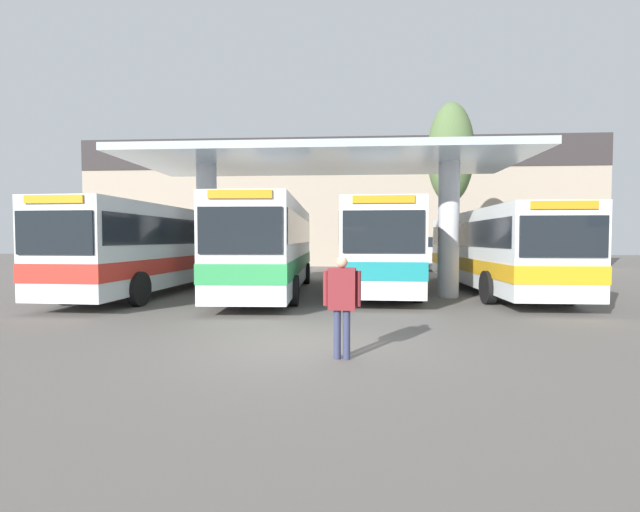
{
  "coord_description": "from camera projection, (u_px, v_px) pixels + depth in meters",
  "views": [
    {
      "loc": [
        0.77,
        -8.28,
        2.09
      ],
      "look_at": [
        0.0,
        4.03,
        1.6
      ],
      "focal_mm": 24.0,
      "sensor_mm": 36.0,
      "label": 1
    }
  ],
  "objects": [
    {
      "name": "parked_car_street",
      "position": [
        441.0,
        255.0,
        28.19
      ],
      "size": [
        4.16,
        1.98,
        2.22
      ],
      "rotation": [
        0.0,
        0.0,
        -0.0
      ],
      "color": "silver",
      "rests_on": "ground_plane"
    },
    {
      "name": "transit_bus_center_bay",
      "position": [
        271.0,
        244.0,
        16.79
      ],
      "size": [
        2.95,
        11.52,
        3.39
      ],
      "rotation": [
        0.0,
        0.0,
        3.18
      ],
      "color": "silver",
      "rests_on": "ground_plane"
    },
    {
      "name": "transit_bus_far_right_bay",
      "position": [
        492.0,
        247.0,
        17.11
      ],
      "size": [
        2.81,
        11.57,
        3.14
      ],
      "rotation": [
        0.0,
        0.0,
        3.13
      ],
      "color": "white",
      "rests_on": "ground_plane"
    },
    {
      "name": "pedestrian_waiting",
      "position": [
        342.0,
        297.0,
        7.4
      ],
      "size": [
        0.66,
        0.3,
        1.79
      ],
      "rotation": [
        0.0,
        0.0,
        -0.08
      ],
      "color": "#333856",
      "rests_on": "ground_plane"
    },
    {
      "name": "transit_bus_left_bay",
      "position": [
        153.0,
        245.0,
        16.59
      ],
      "size": [
        3.04,
        10.67,
        3.29
      ],
      "rotation": [
        0.0,
        0.0,
        3.09
      ],
      "color": "silver",
      "rests_on": "ground_plane"
    },
    {
      "name": "transit_bus_right_bay",
      "position": [
        376.0,
        244.0,
        17.44
      ],
      "size": [
        3.01,
        10.85,
        3.36
      ],
      "rotation": [
        0.0,
        0.0,
        3.11
      ],
      "color": "silver",
      "rests_on": "ground_plane"
    },
    {
      "name": "townhouse_backdrop",
      "position": [
        337.0,
        192.0,
        32.57
      ],
      "size": [
        40.0,
        0.58,
        9.82
      ],
      "color": "tan",
      "rests_on": "ground_plane"
    },
    {
      "name": "ground_plane",
      "position": [
        307.0,
        345.0,
        8.38
      ],
      "size": [
        100.0,
        100.0,
        0.0
      ],
      "primitive_type": "plane",
      "color": "#605B56"
    },
    {
      "name": "poplar_tree_behind_left",
      "position": [
        451.0,
        154.0,
        23.86
      ],
      "size": [
        2.54,
        2.54,
        9.7
      ],
      "color": "#473A2B",
      "rests_on": "ground_plane"
    },
    {
      "name": "station_canopy",
      "position": [
        326.0,
        176.0,
        15.52
      ],
      "size": [
        13.84,
        5.65,
        5.07
      ],
      "color": "silver",
      "rests_on": "ground_plane"
    }
  ]
}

